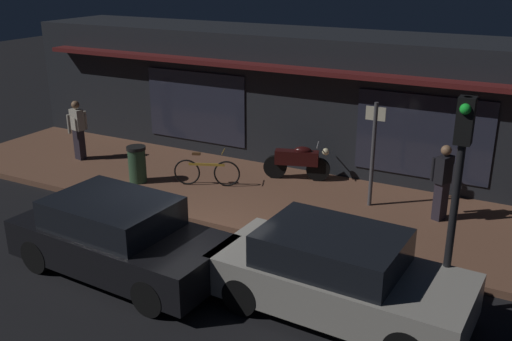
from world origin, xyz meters
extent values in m
plane|color=black|center=(0.00, 0.00, 0.00)|extent=(60.00, 60.00, 0.00)
cube|color=brown|center=(0.00, 3.00, 0.07)|extent=(18.00, 4.00, 0.15)
cube|color=black|center=(0.00, 6.40, 1.80)|extent=(18.00, 2.80, 3.60)
cube|color=#262838|center=(-3.20, 4.98, 1.50)|extent=(3.20, 0.04, 2.00)
cube|color=#262838|center=(3.20, 4.98, 1.50)|extent=(3.20, 0.04, 2.00)
cube|color=#591919|center=(0.00, 4.75, 2.85)|extent=(16.20, 0.50, 0.12)
cylinder|color=black|center=(-0.23, 4.11, 0.45)|extent=(0.61, 0.29, 0.60)
cylinder|color=black|center=(0.82, 4.44, 0.45)|extent=(0.61, 0.29, 0.60)
cube|color=black|center=(0.29, 4.27, 0.73)|extent=(1.13, 0.60, 0.36)
ellipsoid|color=black|center=(0.44, 4.32, 0.93)|extent=(0.49, 0.36, 0.20)
sphere|color=#F9EDB7|center=(0.98, 4.49, 0.93)|extent=(0.18, 0.18, 0.18)
cylinder|color=gray|center=(0.79, 4.43, 1.10)|extent=(0.19, 0.53, 0.03)
torus|color=black|center=(-1.95, 2.64, 0.48)|extent=(0.63, 0.28, 0.66)
torus|color=black|center=(-1.02, 3.01, 0.48)|extent=(0.63, 0.28, 0.66)
cube|color=#B78C2D|center=(-1.48, 2.83, 0.70)|extent=(0.85, 0.37, 0.06)
cube|color=brown|center=(-1.72, 2.73, 0.97)|extent=(0.22, 0.15, 0.06)
cylinder|color=#B78C2D|center=(-1.09, 2.98, 1.05)|extent=(0.18, 0.40, 0.02)
cube|color=#28232D|center=(-5.75, 2.90, 0.57)|extent=(0.32, 0.25, 0.85)
cube|color=#B2AD9E|center=(-5.75, 2.90, 1.29)|extent=(0.42, 0.30, 0.58)
sphere|color=#8C6647|center=(-5.75, 2.90, 1.71)|extent=(0.22, 0.22, 0.22)
cylinder|color=#B2AD9E|center=(-5.80, 2.64, 1.22)|extent=(0.11, 0.11, 0.52)
cylinder|color=#B2AD9E|center=(-5.69, 3.15, 1.22)|extent=(0.11, 0.11, 0.52)
cube|color=#28232D|center=(4.02, 3.49, 0.57)|extent=(0.29, 0.33, 0.85)
cube|color=black|center=(4.02, 3.49, 1.29)|extent=(0.35, 0.43, 0.58)
sphere|color=#8C6647|center=(4.02, 3.49, 1.71)|extent=(0.22, 0.22, 0.22)
cylinder|color=black|center=(3.78, 3.58, 1.22)|extent=(0.12, 0.12, 0.52)
cylinder|color=black|center=(4.26, 3.39, 1.22)|extent=(0.12, 0.12, 0.52)
cylinder|color=#47474C|center=(2.46, 3.52, 1.35)|extent=(0.09, 0.09, 2.40)
cube|color=beige|center=(2.46, 3.52, 2.30)|extent=(0.44, 0.03, 0.30)
cylinder|color=#2D4C33|center=(-3.17, 2.23, 0.57)|extent=(0.44, 0.44, 0.85)
cylinder|color=black|center=(-3.17, 2.23, 1.04)|extent=(0.48, 0.48, 0.08)
cylinder|color=black|center=(4.77, 0.05, 1.80)|extent=(0.12, 0.12, 3.60)
cube|color=black|center=(4.77, 0.05, 3.25)|extent=(0.24, 0.24, 0.70)
sphere|color=#1ED838|center=(4.77, -0.08, 3.45)|extent=(0.16, 0.16, 0.16)
cylinder|color=black|center=(0.69, -0.60, 0.32)|extent=(0.65, 0.26, 0.64)
cylinder|color=black|center=(0.60, -2.16, 0.32)|extent=(0.65, 0.26, 0.64)
cylinder|color=black|center=(-2.01, -0.45, 0.32)|extent=(0.65, 0.26, 0.64)
cylinder|color=black|center=(-2.09, -2.01, 0.32)|extent=(0.65, 0.26, 0.64)
cube|color=black|center=(-0.70, -1.31, 0.55)|extent=(4.19, 1.99, 0.68)
cube|color=black|center=(-0.85, -1.30, 1.10)|extent=(2.29, 1.72, 0.64)
cylinder|color=black|center=(4.66, 0.00, 0.32)|extent=(0.65, 0.25, 0.64)
cylinder|color=black|center=(1.96, 0.13, 0.32)|extent=(0.65, 0.25, 0.64)
cylinder|color=black|center=(1.89, -1.43, 0.32)|extent=(0.65, 0.25, 0.64)
cube|color=#9E998E|center=(3.27, -0.71, 0.55)|extent=(4.18, 1.96, 0.68)
cube|color=black|center=(3.12, -0.70, 1.10)|extent=(2.27, 1.70, 0.64)
camera|label=1|loc=(5.91, -8.51, 5.41)|focal=40.77mm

